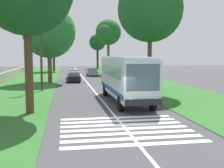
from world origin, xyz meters
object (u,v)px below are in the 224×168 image
object	(u,v)px
roadside_tree_left_1	(48,33)
roadside_tree_right_2	(108,33)
roadside_tree_left_2	(53,35)
utility_pole	(41,53)
roadside_tree_right_1	(148,12)
trailing_car_1	(73,74)
trailing_car_0	(74,77)
roadside_tree_right_0	(97,43)
trailing_car_2	(92,72)
coach_bus	(125,76)

from	to	relation	value
roadside_tree_left_1	roadside_tree_right_2	world-z (taller)	roadside_tree_right_2
roadside_tree_left_2	roadside_tree_left_1	bearing A→B (deg)	-179.40
roadside_tree_left_1	utility_pole	distance (m)	9.74
roadside_tree_left_2	roadside_tree_right_1	world-z (taller)	roadside_tree_left_2
trailing_car_1	roadside_tree_left_1	bearing A→B (deg)	152.12
trailing_car_0	roadside_tree_right_0	xyz separation A→B (m)	(36.91, -7.62, 6.33)
trailing_car_2	roadside_tree_left_1	bearing A→B (deg)	149.52
trailing_car_2	utility_pole	size ratio (longest dim) A/B	0.55
trailing_car_2	roadside_tree_right_1	size ratio (longest dim) A/B	0.37
trailing_car_1	roadside_tree_left_2	size ratio (longest dim) A/B	0.37
roadside_tree_left_1	roadside_tree_left_2	size ratio (longest dim) A/B	0.91
coach_bus	roadside_tree_right_1	distance (m)	8.40
trailing_car_0	roadside_tree_right_2	world-z (taller)	roadside_tree_right_2
coach_bus	trailing_car_2	world-z (taller)	coach_bus
roadside_tree_right_1	trailing_car_0	bearing A→B (deg)	27.54
utility_pole	roadside_tree_right_1	bearing A→B (deg)	-106.99
roadside_tree_left_2	roadside_tree_right_1	bearing A→B (deg)	-164.98
roadside_tree_left_2	coach_bus	bearing A→B (deg)	-170.69
trailing_car_2	roadside_tree_left_2	size ratio (longest dim) A/B	0.37
trailing_car_2	utility_pole	bearing A→B (deg)	160.96
trailing_car_0	roadside_tree_left_1	size ratio (longest dim) A/B	0.41
coach_bus	roadside_tree_right_1	bearing A→B (deg)	-34.52
trailing_car_0	trailing_car_2	xyz separation A→B (m)	(11.45, -3.71, 0.00)
trailing_car_2	roadside_tree_left_1	world-z (taller)	roadside_tree_left_1
trailing_car_2	roadside_tree_right_2	xyz separation A→B (m)	(4.03, -3.53, 7.41)
coach_bus	trailing_car_2	distance (m)	29.66
coach_bus	roadside_tree_left_1	world-z (taller)	roadside_tree_left_1
roadside_tree_left_2	trailing_car_1	bearing A→B (deg)	-169.57
roadside_tree_right_0	utility_pole	distance (m)	48.39
coach_bus	roadside_tree_right_0	bearing A→B (deg)	-4.18
roadside_tree_right_1	roadside_tree_right_2	bearing A→B (deg)	-0.61
roadside_tree_left_1	roadside_tree_right_2	size ratio (longest dim) A/B	0.98
trailing_car_2	roadside_tree_left_1	distance (m)	15.37
roadside_tree_right_1	roadside_tree_right_0	bearing A→B (deg)	-0.78
roadside_tree_right_2	utility_pole	xyz separation A→B (m)	(-25.53, 10.95, -4.01)
trailing_car_1	roadside_tree_left_2	xyz separation A→B (m)	(20.52, 3.78, 7.71)
roadside_tree_right_0	roadside_tree_right_1	size ratio (longest dim) A/B	0.81
trailing_car_0	roadside_tree_right_0	bearing A→B (deg)	-11.67
trailing_car_0	roadside_tree_right_2	distance (m)	18.63
roadside_tree_left_1	roadside_tree_right_1	size ratio (longest dim) A/B	0.91
trailing_car_0	roadside_tree_left_1	bearing A→B (deg)	101.49
coach_bus	utility_pole	distance (m)	11.09
trailing_car_2	roadside_tree_right_2	bearing A→B (deg)	-41.24
trailing_car_0	trailing_car_1	world-z (taller)	same
roadside_tree_left_2	roadside_tree_right_2	distance (m)	15.49
utility_pole	trailing_car_1	bearing A→B (deg)	-13.27
trailing_car_0	roadside_tree_left_2	world-z (taller)	roadside_tree_left_2
roadside_tree_left_1	trailing_car_0	bearing A→B (deg)	-78.51
trailing_car_0	utility_pole	bearing A→B (deg)	159.75
trailing_car_0	trailing_car_1	distance (m)	5.90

